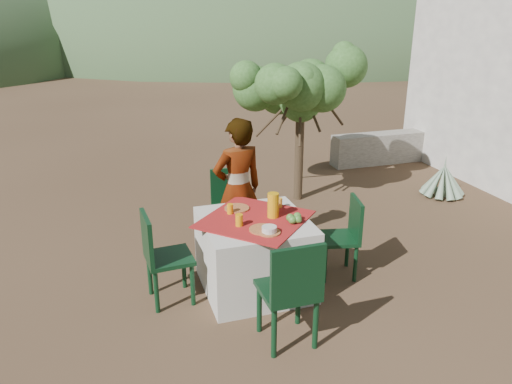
# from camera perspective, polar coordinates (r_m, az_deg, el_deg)

# --- Properties ---
(ground) EXTENTS (160.00, 160.00, 0.00)m
(ground) POSITION_cam_1_polar(r_m,az_deg,el_deg) (5.30, 2.41, -10.22)
(ground) COLOR #3A2A1A
(ground) RESTS_ON ground
(table) EXTENTS (1.30, 1.30, 0.76)m
(table) POSITION_cam_1_polar(r_m,az_deg,el_deg) (5.03, -0.14, -7.06)
(table) COLOR beige
(table) RESTS_ON ground
(chair_far) EXTENTS (0.43, 0.43, 0.89)m
(chair_far) POSITION_cam_1_polar(r_m,az_deg,el_deg) (6.00, -3.07, -1.16)
(chair_far) COLOR black
(chair_far) RESTS_ON ground
(chair_near) EXTENTS (0.46, 0.46, 0.99)m
(chair_near) POSITION_cam_1_polar(r_m,az_deg,el_deg) (4.14, 4.07, -11.01)
(chair_near) COLOR black
(chair_near) RESTS_ON ground
(chair_left) EXTENTS (0.45, 0.45, 0.92)m
(chair_left) POSITION_cam_1_polar(r_m,az_deg,el_deg) (4.82, -10.85, -6.98)
(chair_left) COLOR black
(chair_left) RESTS_ON ground
(chair_right) EXTENTS (0.47, 0.47, 0.86)m
(chair_right) POSITION_cam_1_polar(r_m,az_deg,el_deg) (5.31, 10.13, -4.70)
(chair_right) COLOR black
(chair_right) RESTS_ON ground
(person) EXTENTS (0.65, 0.49, 1.61)m
(person) POSITION_cam_1_polar(r_m,az_deg,el_deg) (5.51, -2.08, 0.30)
(person) COLOR #8C6651
(person) RESTS_ON ground
(shrub_tree) EXTENTS (1.66, 1.63, 1.95)m
(shrub_tree) POSITION_cam_1_polar(r_m,az_deg,el_deg) (7.15, 5.44, 11.05)
(shrub_tree) COLOR #453422
(shrub_tree) RESTS_ON ground
(agave) EXTENTS (0.66, 0.65, 0.70)m
(agave) POSITION_cam_1_polar(r_m,az_deg,el_deg) (8.02, 20.60, 1.22)
(agave) COLOR gray
(agave) RESTS_ON ground
(stone_wall) EXTENTS (2.60, 0.35, 0.55)m
(stone_wall) POSITION_cam_1_polar(r_m,az_deg,el_deg) (9.57, 15.99, 5.03)
(stone_wall) COLOR gray
(stone_wall) RESTS_ON ground
(hill_near_right) EXTENTS (48.00, 48.00, 20.00)m
(hill_near_right) POSITION_cam_1_polar(r_m,az_deg,el_deg) (42.59, 1.14, 16.94)
(hill_near_right) COLOR #38532F
(hill_near_right) RESTS_ON ground
(hill_far_center) EXTENTS (60.00, 60.00, 24.00)m
(hill_far_center) POSITION_cam_1_polar(r_m,az_deg,el_deg) (56.39, -20.88, 16.56)
(hill_far_center) COLOR slate
(hill_far_center) RESTS_ON ground
(hill_far_right) EXTENTS (36.00, 36.00, 14.00)m
(hill_far_right) POSITION_cam_1_polar(r_m,az_deg,el_deg) (58.39, 13.55, 17.39)
(hill_far_right) COLOR slate
(hill_far_right) RESTS_ON ground
(plate_far) EXTENTS (0.26, 0.26, 0.01)m
(plate_far) POSITION_cam_1_polar(r_m,az_deg,el_deg) (5.10, -2.20, -1.86)
(plate_far) COLOR brown
(plate_far) RESTS_ON table
(plate_near) EXTENTS (0.25, 0.25, 0.01)m
(plate_near) POSITION_cam_1_polar(r_m,az_deg,el_deg) (4.62, 0.74, -4.29)
(plate_near) COLOR brown
(plate_near) RESTS_ON table
(glass_far) EXTENTS (0.06, 0.06, 0.10)m
(glass_far) POSITION_cam_1_polar(r_m,az_deg,el_deg) (4.97, -2.98, -1.93)
(glass_far) COLOR orange
(glass_far) RESTS_ON table
(glass_near) EXTENTS (0.07, 0.07, 0.11)m
(glass_near) POSITION_cam_1_polar(r_m,az_deg,el_deg) (4.69, -1.94, -3.23)
(glass_near) COLOR orange
(glass_near) RESTS_ON table
(juice_pitcher) EXTENTS (0.11, 0.11, 0.25)m
(juice_pitcher) POSITION_cam_1_polar(r_m,az_deg,el_deg) (4.86, 1.96, -1.52)
(juice_pitcher) COLOR orange
(juice_pitcher) RESTS_ON table
(bowl_plate) EXTENTS (0.21, 0.21, 0.01)m
(bowl_plate) POSITION_cam_1_polar(r_m,az_deg,el_deg) (4.57, 1.52, -4.63)
(bowl_plate) COLOR brown
(bowl_plate) RESTS_ON table
(white_bowl) EXTENTS (0.14, 0.14, 0.05)m
(white_bowl) POSITION_cam_1_polar(r_m,az_deg,el_deg) (4.56, 1.53, -4.27)
(white_bowl) COLOR silver
(white_bowl) RESTS_ON bowl_plate
(jar_left) EXTENTS (0.06, 0.06, 0.09)m
(jar_left) POSITION_cam_1_polar(r_m,az_deg,el_deg) (5.02, 2.36, -1.76)
(jar_left) COLOR orange
(jar_left) RESTS_ON table
(jar_right) EXTENTS (0.06, 0.06, 0.10)m
(jar_right) POSITION_cam_1_polar(r_m,az_deg,el_deg) (5.13, 2.69, -1.22)
(jar_right) COLOR orange
(jar_right) RESTS_ON table
(napkin_holder) EXTENTS (0.07, 0.05, 0.09)m
(napkin_holder) POSITION_cam_1_polar(r_m,az_deg,el_deg) (5.04, 2.09, -1.67)
(napkin_holder) COLOR silver
(napkin_holder) RESTS_ON table
(fruit_cluster) EXTENTS (0.16, 0.15, 0.08)m
(fruit_cluster) POSITION_cam_1_polar(r_m,az_deg,el_deg) (4.79, 4.41, -3.01)
(fruit_cluster) COLOR #467D2D
(fruit_cluster) RESTS_ON table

